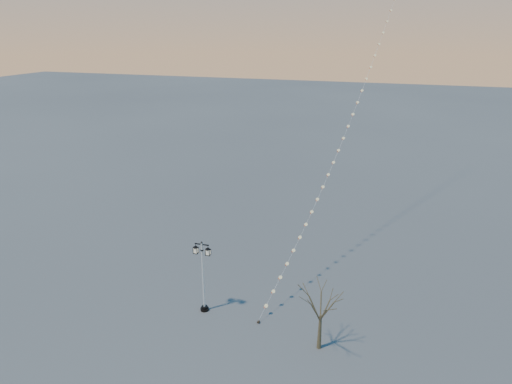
% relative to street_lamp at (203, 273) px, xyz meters
% --- Properties ---
extents(ground, '(300.00, 300.00, 0.00)m').
position_rel_street_lamp_xyz_m(ground, '(1.77, -0.10, -3.00)').
color(ground, '#505050').
rests_on(ground, ground).
extents(street_lamp, '(1.38, 0.60, 5.42)m').
position_rel_street_lamp_xyz_m(street_lamp, '(0.00, 0.00, 0.00)').
color(street_lamp, black).
rests_on(street_lamp, ground).
extents(bare_tree, '(2.69, 2.69, 4.46)m').
position_rel_street_lamp_xyz_m(bare_tree, '(8.51, -1.48, 0.09)').
color(bare_tree, '#4B4028').
rests_on(bare_tree, ground).
extents(kite_train, '(7.84, 33.69, 28.50)m').
position_rel_street_lamp_xyz_m(kite_train, '(7.74, 16.31, 11.13)').
color(kite_train, '#2D2317').
rests_on(kite_train, ground).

